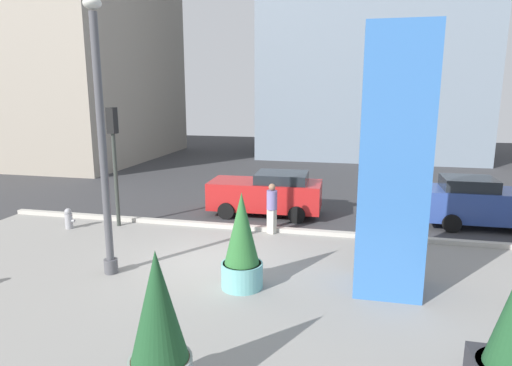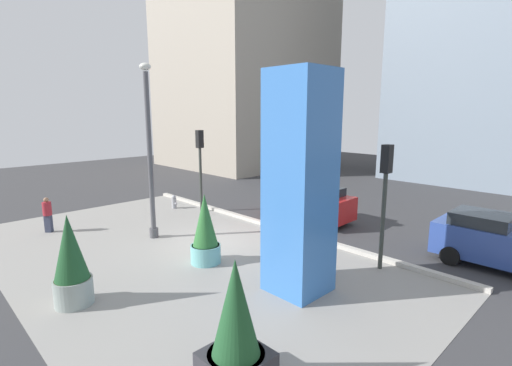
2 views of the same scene
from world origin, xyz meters
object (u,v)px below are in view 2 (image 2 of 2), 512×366
(fire_hydrant, at_px, (174,202))
(car_far_lane, at_px, (308,203))
(pedestrian_crossing, at_px, (47,213))
(pedestrian_by_curb, at_px, (287,212))
(traffic_light_corner, at_px, (200,157))
(lamp_post, at_px, (150,156))
(potted_plant_near_left, at_px, (236,331))
(potted_plant_near_right, at_px, (205,232))
(car_intersection, at_px, (498,242))
(traffic_light_far_side, at_px, (385,186))
(potted_plant_by_pillar, at_px, (71,263))
(art_pillar_blue, at_px, (300,185))

(fire_hydrant, xyz_separation_m, car_far_lane, (6.51, 3.40, 0.50))
(pedestrian_crossing, relative_size, pedestrian_by_curb, 0.88)
(car_far_lane, bearing_deg, pedestrian_crossing, -125.38)
(traffic_light_corner, bearing_deg, lamp_post, -62.70)
(potted_plant_near_left, relative_size, car_far_lane, 0.58)
(potted_plant_near_left, height_order, traffic_light_corner, traffic_light_corner)
(potted_plant_near_right, xyz_separation_m, potted_plant_near_left, (5.18, -3.14, 0.02))
(lamp_post, height_order, car_intersection, lamp_post)
(traffic_light_far_side, bearing_deg, lamp_post, -154.76)
(potted_plant_near_left, xyz_separation_m, potted_plant_by_pillar, (-5.38, -1.14, 0.05))
(lamp_post, relative_size, potted_plant_by_pillar, 2.78)
(potted_plant_by_pillar, xyz_separation_m, traffic_light_corner, (-5.49, 8.23, 1.69))
(potted_plant_near_left, bearing_deg, car_intersection, 79.00)
(potted_plant_near_left, distance_m, traffic_light_far_side, 7.25)
(pedestrian_by_curb, bearing_deg, lamp_post, -129.88)
(lamp_post, bearing_deg, pedestrian_by_curb, 50.12)
(potted_plant_by_pillar, distance_m, car_intersection, 13.26)
(potted_plant_by_pillar, height_order, fire_hydrant, potted_plant_by_pillar)
(art_pillar_blue, relative_size, car_far_lane, 1.43)
(lamp_post, height_order, potted_plant_near_left, lamp_post)
(traffic_light_far_side, bearing_deg, fire_hydrant, -176.91)
(potted_plant_by_pillar, height_order, traffic_light_corner, traffic_light_corner)
(car_intersection, bearing_deg, car_far_lane, -178.98)
(potted_plant_near_right, height_order, potted_plant_near_left, potted_plant_near_left)
(fire_hydrant, bearing_deg, car_intersection, 13.86)
(pedestrian_crossing, bearing_deg, traffic_light_far_side, 29.51)
(lamp_post, bearing_deg, potted_plant_near_right, -0.77)
(lamp_post, height_order, fire_hydrant, lamp_post)
(fire_hydrant, bearing_deg, pedestrian_by_curb, 8.63)
(car_far_lane, height_order, pedestrian_by_curb, pedestrian_by_curb)
(fire_hydrant, height_order, traffic_light_corner, traffic_light_corner)
(art_pillar_blue, relative_size, pedestrian_by_curb, 3.59)
(lamp_post, bearing_deg, traffic_light_far_side, 25.24)
(art_pillar_blue, xyz_separation_m, potted_plant_by_pillar, (-3.69, -5.03, -1.95))
(lamp_post, relative_size, potted_plant_near_right, 2.86)
(traffic_light_far_side, height_order, pedestrian_crossing, traffic_light_far_side)
(fire_hydrant, bearing_deg, pedestrian_crossing, -92.42)
(art_pillar_blue, height_order, car_intersection, art_pillar_blue)
(pedestrian_by_curb, bearing_deg, car_far_lane, 105.35)
(fire_hydrant, bearing_deg, potted_plant_by_pillar, -46.93)
(potted_plant_by_pillar, relative_size, pedestrian_crossing, 1.63)
(fire_hydrant, bearing_deg, car_far_lane, 27.57)
(pedestrian_crossing, bearing_deg, car_intersection, 33.52)
(car_intersection, xyz_separation_m, pedestrian_by_curb, (-7.20, -2.45, 0.08))
(art_pillar_blue, height_order, potted_plant_by_pillar, art_pillar_blue)
(car_intersection, distance_m, car_far_lane, 7.83)
(lamp_post, xyz_separation_m, pedestrian_by_curb, (3.58, 4.29, -2.44))
(potted_plant_near_left, xyz_separation_m, pedestrian_by_curb, (-5.27, 7.47, -0.16))
(car_far_lane, bearing_deg, traffic_light_far_side, -28.08)
(traffic_light_corner, height_order, car_far_lane, traffic_light_corner)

